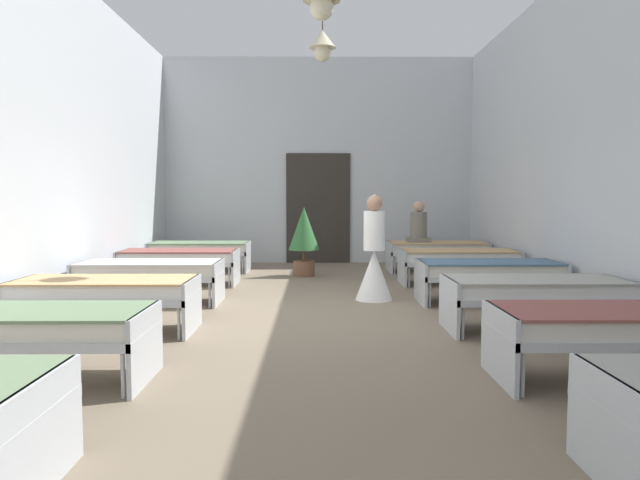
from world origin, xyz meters
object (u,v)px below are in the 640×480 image
Objects in this scene: bed_right_row_1 at (618,326)px; bed_left_row_3 at (150,271)px; bed_left_row_4 at (179,258)px; bed_right_row_4 at (458,258)px; patient_seated_primary at (419,227)px; bed_right_row_3 at (489,271)px; bed_right_row_5 at (437,249)px; bed_left_row_5 at (200,249)px; nurse_near_aisle at (374,262)px; potted_plant at (304,234)px; bed_left_row_1 at (25,327)px; bed_right_row_2 at (536,291)px; bed_left_row_2 at (105,292)px.

bed_right_row_1 and bed_left_row_3 have the same top height.
bed_left_row_4 is (-4.61, 5.08, 0.00)m from bed_right_row_1.
bed_right_row_4 is (4.61, 1.69, 0.00)m from bed_left_row_3.
bed_right_row_3 is at bearing -84.19° from patient_seated_primary.
bed_right_row_4 is 1.69m from bed_right_row_5.
bed_left_row_5 is at bearing 90.00° from bed_left_row_4.
bed_right_row_1 is 6.86m from bed_left_row_4.
potted_plant is (-1.03, 2.48, 0.24)m from nurse_near_aisle.
patient_seated_primary reaches higher than bed_left_row_5.
bed_right_row_4 is (0.00, 1.69, 0.00)m from bed_right_row_3.
bed_left_row_1 is 1.50× the size of potted_plant.
patient_seated_primary is (4.26, 6.82, 0.43)m from bed_left_row_1.
bed_right_row_4 is 1.50× the size of potted_plant.
bed_left_row_4 is 2.38× the size of patient_seated_primary.
bed_right_row_4 and bed_left_row_5 have the same top height.
bed_left_row_3 is (-4.61, 3.38, 0.00)m from bed_right_row_1.
bed_right_row_1 is 5.72m from bed_left_row_3.
bed_left_row_4 is at bearing -90.00° from bed_left_row_5.
bed_right_row_2 is 5.12m from potted_plant.
bed_left_row_2 is (-4.61, 1.69, 0.00)m from bed_right_row_1.
bed_right_row_3 is at bearing 90.00° from bed_right_row_1.
bed_left_row_5 is at bearing 124.26° from bed_right_row_1.
potted_plant is (-2.57, -0.66, 0.33)m from bed_right_row_5.
patient_seated_primary is at bearing 38.91° from bed_left_row_3.
bed_right_row_5 is at bearing 14.32° from potted_plant.
potted_plant is at bearing -17.89° from bed_left_row_5.
bed_right_row_3 is 1.00× the size of bed_right_row_5.
bed_left_row_3 is 5.49m from patient_seated_primary.
bed_right_row_3 is 1.28× the size of nurse_near_aisle.
bed_left_row_1 is at bearing 180.00° from bed_right_row_1.
nurse_near_aisle reaches higher than bed_right_row_5.
bed_right_row_5 is 2.68m from potted_plant.
bed_left_row_1 is at bearing -143.72° from bed_right_row_3.
bed_left_row_1 is 4.75m from nurse_near_aisle.
patient_seated_primary is at bearing 58.02° from bed_left_row_1.
bed_right_row_2 is 3.38m from bed_right_row_4.
bed_right_row_2 is at bearing 18.45° from nurse_near_aisle.
bed_left_row_4 is 1.00× the size of bed_right_row_4.
bed_left_row_2 is 5.08m from bed_left_row_5.
potted_plant is at bearing 112.84° from bed_right_row_1.
bed_left_row_4 is at bearing 90.00° from bed_left_row_1.
nurse_near_aisle is (3.07, 3.63, 0.09)m from bed_left_row_1.
bed_right_row_2 is 1.00× the size of bed_right_row_3.
bed_right_row_4 is at bearing 47.75° from bed_left_row_1.
bed_right_row_1 and bed_left_row_5 have the same top height.
bed_left_row_5 is (0.00, 6.77, 0.00)m from bed_left_row_1.
nurse_near_aisle reaches higher than bed_right_row_4.
bed_right_row_3 is (0.00, 1.69, 0.00)m from bed_right_row_2.
bed_right_row_4 is 2.79m from potted_plant.
nurse_near_aisle is (3.07, -3.14, 0.09)m from bed_left_row_5.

